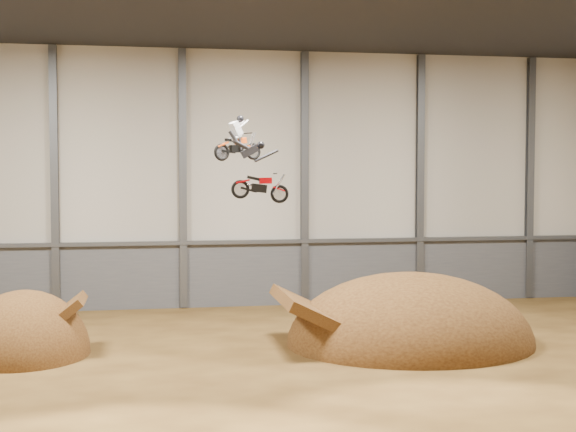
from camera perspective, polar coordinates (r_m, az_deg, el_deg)
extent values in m
plane|color=#462E12|center=(29.99, 0.35, -11.05)|extent=(40.00, 40.00, 0.00)
cube|color=#BEB6A8|center=(43.92, -3.15, 2.66)|extent=(40.00, 0.10, 14.00)
cube|color=#4F5056|center=(44.17, -3.11, -4.16)|extent=(39.80, 0.18, 3.50)
cube|color=#47494F|center=(43.83, -3.10, -1.85)|extent=(39.80, 0.35, 0.20)
cube|color=#47494F|center=(43.68, -16.27, 2.54)|extent=(0.40, 0.36, 13.90)
cube|color=#47494F|center=(43.45, -7.49, 2.64)|extent=(0.40, 0.36, 13.90)
cube|color=#47494F|center=(44.24, 1.18, 2.67)|extent=(0.40, 0.36, 13.90)
cube|color=#47494F|center=(46.00, 9.36, 2.64)|extent=(0.40, 0.36, 13.90)
cube|color=#47494F|center=(48.61, 16.81, 2.58)|extent=(0.40, 0.36, 13.90)
ellipsoid|color=#3C220F|center=(34.36, -18.26, -9.38)|extent=(5.23, 6.04, 5.23)
ellipsoid|color=#3C220F|center=(35.15, 8.67, -8.97)|extent=(10.61, 9.38, 6.12)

